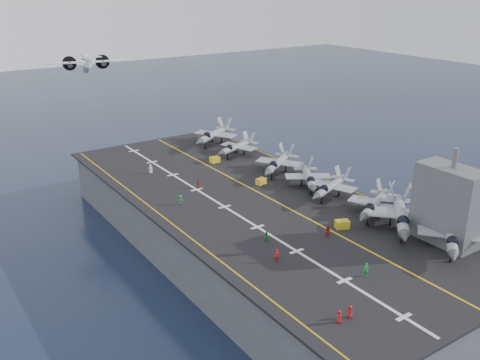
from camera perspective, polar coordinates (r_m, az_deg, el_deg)
ground at (r=102.68m, az=1.26°, el=-7.46°), size 500.00×500.00×0.00m
hull at (r=100.43m, az=1.28°, el=-4.94°), size 36.00×90.00×10.00m
flight_deck at (r=98.30m, az=1.31°, el=-2.21°), size 38.00×92.00×0.40m
foul_line at (r=99.85m, az=2.71°, el=-1.72°), size 0.35×90.00×0.02m
landing_centerline at (r=95.14m, az=-1.65°, el=-2.87°), size 0.50×90.00×0.02m
deck_edge_port at (r=90.27m, az=-7.57°, el=-4.40°), size 0.25×90.00×0.02m
deck_edge_stbd at (r=109.23m, az=9.26°, el=0.03°), size 0.25×90.00×0.02m
island_superstructure at (r=86.06m, az=21.45°, el=-1.58°), size 5.00×10.00×15.00m
fighter_jet_0 at (r=85.55m, az=21.56°, el=-5.42°), size 17.03×16.32×4.94m
fighter_jet_1 at (r=89.02m, az=16.80°, el=-3.52°), size 19.48×19.34×5.72m
fighter_jet_2 at (r=93.13m, az=14.25°, el=-2.43°), size 16.89×14.65×4.93m
fighter_jet_3 at (r=99.79m, az=9.69°, el=-0.61°), size 15.45×12.94×4.57m
fighter_jet_4 at (r=103.79m, az=7.32°, el=0.37°), size 14.64×15.91×4.60m
fighter_jet_5 at (r=110.83m, az=4.10°, el=1.92°), size 17.23×15.86×4.98m
fighter_jet_7 at (r=122.18m, az=-0.32°, el=3.63°), size 15.07×12.50×4.48m
fighter_jet_8 at (r=130.64m, az=-2.81°, el=4.95°), size 18.68×16.83×5.41m
tow_cart_a at (r=88.57m, az=10.84°, el=-4.65°), size 2.60×2.18×1.33m
tow_cart_b at (r=105.45m, az=2.26°, el=-0.13°), size 2.24×1.75×1.19m
tow_cart_c at (r=118.17m, az=-2.71°, el=2.19°), size 2.15×1.44×1.26m
crew_0 at (r=65.72m, az=10.53°, el=-14.13°), size 0.73×1.04×1.66m
crew_1 at (r=77.16m, az=3.91°, el=-8.02°), size 1.41×1.43×2.01m
crew_2 at (r=82.89m, az=2.87°, el=-6.00°), size 1.03×1.17×1.64m
crew_3 at (r=96.49m, az=-6.36°, el=-2.10°), size 1.23×1.20×1.72m
crew_4 at (r=103.74m, az=-4.45°, el=-0.37°), size 1.25×1.12×1.74m
crew_5 at (r=112.55m, az=-9.51°, el=1.17°), size 1.44×1.33×2.00m
crew_6 at (r=75.48m, az=13.31°, el=-9.30°), size 1.25×1.41×1.96m
crew_7 at (r=84.94m, az=9.31°, el=-5.46°), size 0.91×1.25×1.94m
transport_plane at (r=138.73m, az=-15.99°, el=11.55°), size 22.03×17.56×4.58m
crew_8 at (r=66.77m, az=11.65°, el=-13.60°), size 0.73×1.04×1.66m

